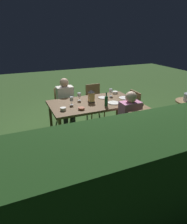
# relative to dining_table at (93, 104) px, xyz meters

# --- Properties ---
(ground_plane) EXTENTS (16.00, 16.00, 0.00)m
(ground_plane) POSITION_rel_dining_table_xyz_m (0.00, 0.00, -0.70)
(ground_plane) COLOR #385B28
(dining_table) EXTENTS (1.84, 1.01, 0.76)m
(dining_table) POSITION_rel_dining_table_xyz_m (0.00, 0.00, 0.00)
(dining_table) COLOR brown
(dining_table) RESTS_ON ground
(chair_side_left_b) EXTENTS (0.42, 0.40, 0.87)m
(chair_side_left_b) POSITION_rel_dining_table_xyz_m (0.41, -0.90, -0.22)
(chair_side_left_b) COLOR brown
(chair_side_left_b) RESTS_ON ground
(person_in_cream) EXTENTS (0.38, 0.47, 1.15)m
(person_in_cream) POSITION_rel_dining_table_xyz_m (0.41, -0.70, -0.07)
(person_in_cream) COLOR white
(person_in_cream) RESTS_ON ground
(chair_side_right_a) EXTENTS (0.42, 0.40, 0.87)m
(chair_side_right_a) POSITION_rel_dining_table_xyz_m (-0.41, 0.90, -0.22)
(chair_side_right_a) COLOR brown
(chair_side_right_a) RESTS_ON ground
(person_in_pink) EXTENTS (0.38, 0.47, 1.15)m
(person_in_pink) POSITION_rel_dining_table_xyz_m (-0.41, 0.70, -0.07)
(person_in_pink) COLOR #C675A3
(person_in_pink) RESTS_ON ground
(chair_head_near) EXTENTS (0.40, 0.42, 0.87)m
(chair_head_near) POSITION_rel_dining_table_xyz_m (-1.17, 0.00, -0.22)
(chair_head_near) COLOR brown
(chair_head_near) RESTS_ON ground
(chair_side_left_a) EXTENTS (0.42, 0.40, 0.87)m
(chair_side_left_a) POSITION_rel_dining_table_xyz_m (-0.41, -0.90, -0.22)
(chair_side_left_a) COLOR brown
(chair_side_left_a) RESTS_ON ground
(lantern_centerpiece) EXTENTS (0.15, 0.15, 0.27)m
(lantern_centerpiece) POSITION_rel_dining_table_xyz_m (0.04, -0.02, 0.20)
(lantern_centerpiece) COLOR black
(lantern_centerpiece) RESTS_ON dining_table
(green_bottle_on_table) EXTENTS (0.07, 0.07, 0.29)m
(green_bottle_on_table) POSITION_rel_dining_table_xyz_m (-0.13, 0.33, 0.16)
(green_bottle_on_table) COLOR #195128
(green_bottle_on_table) RESTS_ON dining_table
(wine_glass_a) EXTENTS (0.08, 0.08, 0.17)m
(wine_glass_a) POSITION_rel_dining_table_xyz_m (-0.53, -0.23, 0.17)
(wine_glass_a) COLOR silver
(wine_glass_a) RESTS_ON dining_table
(wine_glass_b) EXTENTS (0.08, 0.08, 0.17)m
(wine_glass_b) POSITION_rel_dining_table_xyz_m (0.24, -0.23, 0.17)
(wine_glass_b) COLOR silver
(wine_glass_b) RESTS_ON dining_table
(wine_glass_c) EXTENTS (0.08, 0.08, 0.17)m
(wine_glass_c) POSITION_rel_dining_table_xyz_m (0.47, -0.03, 0.17)
(wine_glass_c) COLOR silver
(wine_glass_c) RESTS_ON dining_table
(plate_a) EXTENTS (0.25, 0.25, 0.01)m
(plate_a) POSITION_rel_dining_table_xyz_m (-0.36, 0.23, 0.06)
(plate_a) COLOR white
(plate_a) RESTS_ON dining_table
(plate_b) EXTENTS (0.25, 0.25, 0.01)m
(plate_b) POSITION_rel_dining_table_xyz_m (-0.74, 0.04, 0.06)
(plate_b) COLOR white
(plate_b) RESTS_ON dining_table
(plate_c) EXTENTS (0.20, 0.20, 0.01)m
(plate_c) POSITION_rel_dining_table_xyz_m (-0.30, -0.18, 0.06)
(plate_c) COLOR white
(plate_c) RESTS_ON dining_table
(bowl_olives) EXTENTS (0.13, 0.13, 0.05)m
(bowl_olives) POSITION_rel_dining_table_xyz_m (-0.73, -0.38, 0.08)
(bowl_olives) COLOR silver
(bowl_olives) RESTS_ON dining_table
(bowl_bread) EXTENTS (0.12, 0.12, 0.04)m
(bowl_bread) POSITION_rel_dining_table_xyz_m (0.38, 0.30, 0.08)
(bowl_bread) COLOR #9E5138
(bowl_bread) RESTS_ON dining_table
(bowl_salad) EXTENTS (0.11, 0.11, 0.06)m
(bowl_salad) POSITION_rel_dining_table_xyz_m (-0.77, 0.34, 0.08)
(bowl_salad) COLOR #BCAD8E
(bowl_salad) RESTS_ON dining_table
(bowl_dip) EXTENTS (0.11, 0.11, 0.06)m
(bowl_dip) POSITION_rel_dining_table_xyz_m (0.72, 0.21, 0.08)
(bowl_dip) COLOR silver
(bowl_dip) RESTS_ON dining_table
(side_table) EXTENTS (0.58, 0.58, 0.67)m
(side_table) POSITION_rel_dining_table_xyz_m (-2.15, 0.55, -0.26)
(side_table) COLOR #9E7A51
(side_table) RESTS_ON ground
(hedge_backdrop) EXTENTS (5.55, 0.88, 1.25)m
(hedge_backdrop) POSITION_rel_dining_table_xyz_m (0.00, 2.24, -0.08)
(hedge_backdrop) COLOR #1E4219
(hedge_backdrop) RESTS_ON ground
(potted_plant_corner) EXTENTS (0.56, 0.56, 0.79)m
(potted_plant_corner) POSITION_rel_dining_table_xyz_m (-0.95, 1.39, -0.26)
(potted_plant_corner) COLOR brown
(potted_plant_corner) RESTS_ON ground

